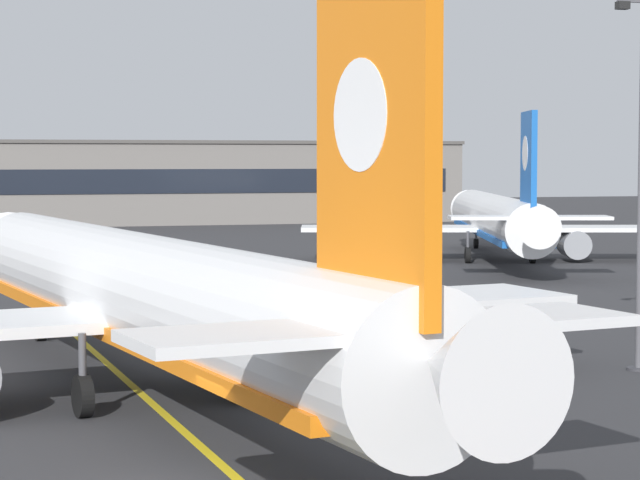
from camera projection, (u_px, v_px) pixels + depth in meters
The scene contains 4 objects.
taxiway_centreline at pixel (66, 327), 58.66m from camera, with size 0.30×180.00×0.01m, color yellow.
airliner_foreground at pixel (145, 297), 40.74m from camera, with size 32.35×41.34×11.65m.
airliner_background at pixel (497, 220), 95.37m from camera, with size 29.81×37.79×10.83m.
safety_cone_by_nose_gear at pixel (135, 328), 56.31m from camera, with size 0.44×0.44×0.55m.
Camera 1 is at (-4.57, -29.29, 7.87)m, focal length 70.71 mm.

